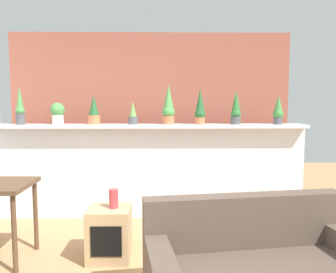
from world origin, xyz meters
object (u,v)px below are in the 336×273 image
(potted_plant_7, at_px, (278,111))
(potted_plant_5, at_px, (200,108))
(potted_plant_6, at_px, (236,109))
(vase_on_shelf, at_px, (114,199))
(potted_plant_0, at_px, (20,108))
(potted_plant_3, at_px, (133,114))
(potted_plant_2, at_px, (94,111))
(side_cube_shelf, at_px, (109,233))
(potted_plant_1, at_px, (58,113))
(potted_plant_4, at_px, (169,107))

(potted_plant_7, bearing_deg, potted_plant_5, 178.97)
(potted_plant_6, bearing_deg, vase_on_shelf, -139.67)
(potted_plant_0, relative_size, potted_plant_5, 1.06)
(potted_plant_0, xyz_separation_m, potted_plant_3, (1.42, 0.05, -0.09))
(potted_plant_0, bearing_deg, potted_plant_5, 0.79)
(potted_plant_2, distance_m, potted_plant_5, 1.37)
(potted_plant_7, xyz_separation_m, side_cube_shelf, (-2.00, -1.18, -1.14))
(potted_plant_0, distance_m, potted_plant_2, 0.92)
(potted_plant_6, bearing_deg, potted_plant_0, -179.37)
(potted_plant_1, xyz_separation_m, side_cube_shelf, (0.83, -1.20, -1.12))
(potted_plant_6, xyz_separation_m, potted_plant_7, (0.54, -0.02, -0.02))
(potted_plant_4, relative_size, potted_plant_5, 1.09)
(potted_plant_7, bearing_deg, vase_on_shelf, -148.84)
(potted_plant_0, height_order, potted_plant_5, potted_plant_0)
(potted_plant_2, bearing_deg, potted_plant_4, -2.13)
(potted_plant_1, height_order, vase_on_shelf, potted_plant_1)
(potted_plant_3, bearing_deg, potted_plant_6, -0.92)
(potted_plant_2, distance_m, potted_plant_3, 0.51)
(potted_plant_0, xyz_separation_m, potted_plant_2, (0.91, 0.07, -0.05))
(potted_plant_5, bearing_deg, vase_on_shelf, -128.39)
(potted_plant_0, bearing_deg, potted_plant_7, 0.24)
(potted_plant_1, height_order, potted_plant_4, potted_plant_4)
(potted_plant_2, relative_size, potted_plant_5, 0.82)
(potted_plant_7, relative_size, side_cube_shelf, 0.74)
(potted_plant_3, height_order, potted_plant_6, potted_plant_6)
(potted_plant_1, bearing_deg, side_cube_shelf, -55.43)
(potted_plant_3, xyz_separation_m, potted_plant_6, (1.32, -0.02, 0.06))
(potted_plant_6, bearing_deg, potted_plant_5, 179.86)
(potted_plant_1, xyz_separation_m, potted_plant_4, (1.41, 0.00, 0.08))
(side_cube_shelf, bearing_deg, potted_plant_0, 137.77)
(potted_plant_3, bearing_deg, potted_plant_4, -1.89)
(potted_plant_6, bearing_deg, potted_plant_3, 179.08)
(potted_plant_3, distance_m, potted_plant_7, 1.87)
(potted_plant_0, distance_m, potted_plant_6, 2.74)
(potted_plant_1, height_order, potted_plant_7, potted_plant_7)
(potted_plant_0, relative_size, potted_plant_7, 1.33)
(potted_plant_7, bearing_deg, side_cube_shelf, -149.42)
(vase_on_shelf, bearing_deg, potted_plant_5, 51.61)
(potted_plant_4, distance_m, vase_on_shelf, 1.58)
(potted_plant_2, bearing_deg, potted_plant_3, -2.34)
(potted_plant_0, xyz_separation_m, potted_plant_6, (2.74, 0.03, -0.02))
(side_cube_shelf, height_order, vase_on_shelf, vase_on_shelf)
(potted_plant_3, bearing_deg, potted_plant_5, -1.34)
(potted_plant_6, distance_m, side_cube_shelf, 2.22)
(potted_plant_4, bearing_deg, potted_plant_5, -0.71)
(potted_plant_3, height_order, side_cube_shelf, potted_plant_3)
(potted_plant_0, relative_size, side_cube_shelf, 0.98)
(vase_on_shelf, bearing_deg, potted_plant_4, 65.66)
(potted_plant_0, xyz_separation_m, potted_plant_7, (3.28, 0.01, -0.04))
(side_cube_shelf, bearing_deg, potted_plant_5, 50.30)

